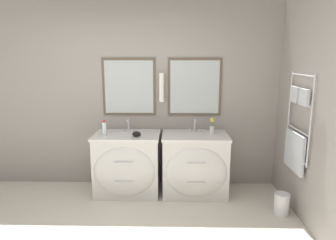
% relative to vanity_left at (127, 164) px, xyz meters
% --- Properties ---
extents(wall_back, '(5.87, 0.15, 2.60)m').
position_rel_vanity_left_xyz_m(wall_back, '(-0.03, 0.38, 0.88)').
color(wall_back, gray).
rests_on(wall_back, ground_plane).
extents(wall_right, '(0.13, 3.87, 2.60)m').
position_rel_vanity_left_xyz_m(wall_right, '(2.12, -0.70, 0.87)').
color(wall_right, gray).
rests_on(wall_right, ground_plane).
extents(vanity_left, '(0.88, 0.66, 0.83)m').
position_rel_vanity_left_xyz_m(vanity_left, '(0.00, 0.00, 0.00)').
color(vanity_left, silver).
rests_on(vanity_left, ground_plane).
extents(vanity_right, '(0.88, 0.66, 0.83)m').
position_rel_vanity_left_xyz_m(vanity_right, '(0.92, 0.00, 0.00)').
color(vanity_right, silver).
rests_on(vanity_right, ground_plane).
extents(faucet_left, '(0.17, 0.11, 0.18)m').
position_rel_vanity_left_xyz_m(faucet_left, '(0.00, 0.18, 0.49)').
color(faucet_left, silver).
rests_on(faucet_left, vanity_left).
extents(faucet_right, '(0.17, 0.11, 0.18)m').
position_rel_vanity_left_xyz_m(faucet_right, '(0.92, 0.18, 0.49)').
color(faucet_right, silver).
rests_on(faucet_right, vanity_right).
extents(toiletry_bottle, '(0.05, 0.05, 0.21)m').
position_rel_vanity_left_xyz_m(toiletry_bottle, '(-0.28, -0.06, 0.50)').
color(toiletry_bottle, silver).
rests_on(toiletry_bottle, vanity_left).
extents(amenity_bowl, '(0.11, 0.11, 0.07)m').
position_rel_vanity_left_xyz_m(amenity_bowl, '(0.15, -0.09, 0.44)').
color(amenity_bowl, black).
rests_on(amenity_bowl, vanity_left).
extents(flower_vase, '(0.06, 0.06, 0.22)m').
position_rel_vanity_left_xyz_m(flower_vase, '(1.14, 0.07, 0.50)').
color(flower_vase, silver).
rests_on(flower_vase, vanity_right).
extents(waste_bin, '(0.18, 0.18, 0.26)m').
position_rel_vanity_left_xyz_m(waste_bin, '(1.91, -0.54, -0.29)').
color(waste_bin, silver).
rests_on(waste_bin, ground_plane).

